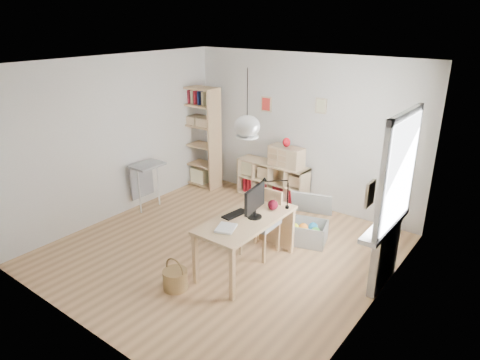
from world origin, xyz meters
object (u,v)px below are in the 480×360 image
Objects in this scene: tall_bookshelf at (200,133)px; storage_chest at (306,227)px; chair at (262,218)px; drawer_chest at (286,157)px; cube_shelf at (273,183)px; desk at (247,224)px; monitor at (255,201)px.

tall_bookshelf is 3.10m from storage_chest.
chair is 1.08× the size of storage_chest.
cube_shelf is at bearing 176.74° from drawer_chest.
chair reaches higher than storage_chest.
storage_chest is at bearing -38.84° from cube_shelf.
desk is 1.29m from storage_chest.
chair is (-0.07, 0.48, -0.12)m from desk.
tall_bookshelf is at bearing 136.61° from monitor.
monitor reaches higher than chair.
desk is 3.27m from tall_bookshelf.
drawer_chest is (-0.65, 1.71, 0.36)m from chair.
tall_bookshelf is 2.11× the size of chair.
monitor is (-0.22, -1.09, 0.77)m from storage_chest.
tall_bookshelf is at bearing 147.28° from chair.
desk is 1.70× the size of storage_chest.
chair is 1.49× the size of drawer_chest.
monitor is at bearing 50.06° from desk.
cube_shelf is 0.70× the size of tall_bookshelf.
tall_bookshelf is (-2.59, 1.95, 0.43)m from desk.
monitor is (0.07, 0.08, 0.34)m from desk.
drawer_chest is at bearing 108.46° from chair.
cube_shelf is (-1.02, 2.23, -0.36)m from desk.
monitor is 2.25m from drawer_chest.
chair is at bearing -64.59° from drawer_chest.
cube_shelf is at bearing 108.65° from monitor.
cube_shelf reaches higher than storage_chest.
desk is 1.58× the size of chair.
cube_shelf is 2.20× the size of drawer_chest.
tall_bookshelf is 2.97m from chair.
monitor is 0.79× the size of drawer_chest.
monitor is at bearing -64.89° from drawer_chest.
tall_bookshelf reaches higher than monitor.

